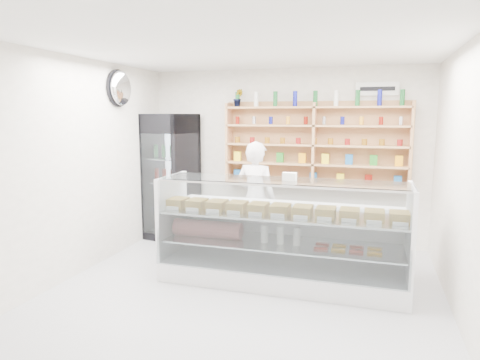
% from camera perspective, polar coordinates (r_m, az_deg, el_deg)
% --- Properties ---
extents(room, '(5.00, 5.00, 5.00)m').
position_cam_1_polar(room, '(4.61, -0.20, 0.39)').
color(room, '#ACABB0').
rests_on(room, ground).
extents(display_counter, '(2.98, 0.89, 1.30)m').
position_cam_1_polar(display_counter, '(5.38, 5.51, -9.88)').
color(display_counter, white).
rests_on(display_counter, floor).
extents(shop_worker, '(0.68, 0.51, 1.69)m').
position_cam_1_polar(shop_worker, '(6.23, 2.10, -2.60)').
color(shop_worker, silver).
rests_on(shop_worker, floor).
extents(drinks_cooler, '(0.88, 0.86, 2.08)m').
position_cam_1_polar(drinks_cooler, '(7.26, -9.26, 0.49)').
color(drinks_cooler, black).
rests_on(drinks_cooler, floor).
extents(wall_shelving, '(2.84, 0.28, 1.33)m').
position_cam_1_polar(wall_shelving, '(6.76, 9.85, 4.56)').
color(wall_shelving, tan).
rests_on(wall_shelving, back_wall).
extents(potted_plant, '(0.19, 0.17, 0.28)m').
position_cam_1_polar(potted_plant, '(7.02, -0.26, 10.89)').
color(potted_plant, '#1E6626').
rests_on(potted_plant, wall_shelving).
extents(security_mirror, '(0.15, 0.50, 0.50)m').
position_cam_1_polar(security_mirror, '(6.59, -15.58, 11.71)').
color(security_mirror, silver).
rests_on(security_mirror, left_wall).
extents(wall_sign, '(0.62, 0.03, 0.20)m').
position_cam_1_polar(wall_sign, '(6.83, 17.85, 11.50)').
color(wall_sign, white).
rests_on(wall_sign, back_wall).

